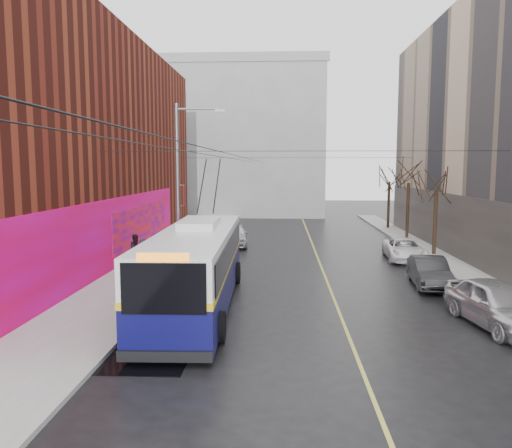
{
  "coord_description": "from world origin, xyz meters",
  "views": [
    {
      "loc": [
        -0.79,
        -16.16,
        5.71
      ],
      "look_at": [
        -2.0,
        7.1,
        3.03
      ],
      "focal_mm": 35.0,
      "sensor_mm": 36.0,
      "label": 1
    }
  ],
  "objects_px": {
    "trolleybus": "(197,266)",
    "parked_car_a": "(497,304)",
    "pedestrian_a": "(144,256)",
    "tree_mid": "(409,173)",
    "parked_car_c": "(404,249)",
    "tree_far": "(390,173)",
    "pedestrian_b": "(136,250)",
    "streetlight_pole": "(181,183)",
    "pedestrian_c": "(154,251)",
    "following_car": "(234,235)",
    "tree_near": "(437,179)",
    "parked_car_b": "(429,272)"
  },
  "relations": [
    {
      "from": "streetlight_pole",
      "to": "tree_near",
      "type": "xyz_separation_m",
      "value": [
        15.14,
        6.0,
        0.13
      ]
    },
    {
      "from": "parked_car_a",
      "to": "parked_car_b",
      "type": "xyz_separation_m",
      "value": [
        -0.63,
        6.04,
        -0.13
      ]
    },
    {
      "from": "tree_mid",
      "to": "parked_car_c",
      "type": "xyz_separation_m",
      "value": [
        -2.22,
        -8.39,
        -4.59
      ]
    },
    {
      "from": "streetlight_pole",
      "to": "parked_car_a",
      "type": "xyz_separation_m",
      "value": [
        13.06,
        -8.39,
        -4.01
      ]
    },
    {
      "from": "trolleybus",
      "to": "following_car",
      "type": "relative_size",
      "value": 2.81
    },
    {
      "from": "tree_near",
      "to": "parked_car_b",
      "type": "height_order",
      "value": "tree_near"
    },
    {
      "from": "following_car",
      "to": "pedestrian_a",
      "type": "height_order",
      "value": "pedestrian_a"
    },
    {
      "from": "following_car",
      "to": "tree_near",
      "type": "bearing_deg",
      "value": -19.58
    },
    {
      "from": "streetlight_pole",
      "to": "pedestrian_a",
      "type": "height_order",
      "value": "streetlight_pole"
    },
    {
      "from": "tree_near",
      "to": "pedestrian_a",
      "type": "distance_m",
      "value": 18.7
    },
    {
      "from": "pedestrian_a",
      "to": "pedestrian_c",
      "type": "bearing_deg",
      "value": -21.71
    },
    {
      "from": "trolleybus",
      "to": "following_car",
      "type": "distance_m",
      "value": 16.01
    },
    {
      "from": "streetlight_pole",
      "to": "tree_far",
      "type": "bearing_deg",
      "value": 52.88
    },
    {
      "from": "tree_mid",
      "to": "pedestrian_b",
      "type": "distance_m",
      "value": 21.91
    },
    {
      "from": "tree_mid",
      "to": "trolleybus",
      "type": "height_order",
      "value": "tree_mid"
    },
    {
      "from": "tree_mid",
      "to": "pedestrian_b",
      "type": "bearing_deg",
      "value": -146.68
    },
    {
      "from": "parked_car_b",
      "to": "pedestrian_b",
      "type": "bearing_deg",
      "value": 171.93
    },
    {
      "from": "pedestrian_c",
      "to": "tree_mid",
      "type": "bearing_deg",
      "value": -75.02
    },
    {
      "from": "trolleybus",
      "to": "following_car",
      "type": "height_order",
      "value": "trolleybus"
    },
    {
      "from": "trolleybus",
      "to": "parked_car_a",
      "type": "bearing_deg",
      "value": -11.83
    },
    {
      "from": "parked_car_c",
      "to": "pedestrian_a",
      "type": "distance_m",
      "value": 15.73
    },
    {
      "from": "streetlight_pole",
      "to": "parked_car_b",
      "type": "height_order",
      "value": "streetlight_pole"
    },
    {
      "from": "tree_near",
      "to": "tree_far",
      "type": "bearing_deg",
      "value": 90.0
    },
    {
      "from": "streetlight_pole",
      "to": "tree_mid",
      "type": "bearing_deg",
      "value": 40.65
    },
    {
      "from": "tree_far",
      "to": "pedestrian_a",
      "type": "height_order",
      "value": "tree_far"
    },
    {
      "from": "parked_car_b",
      "to": "parked_car_c",
      "type": "distance_m",
      "value": 6.98
    },
    {
      "from": "tree_mid",
      "to": "tree_far",
      "type": "distance_m",
      "value": 7.0
    },
    {
      "from": "trolleybus",
      "to": "parked_car_b",
      "type": "height_order",
      "value": "trolleybus"
    },
    {
      "from": "trolleybus",
      "to": "pedestrian_a",
      "type": "relative_size",
      "value": 7.06
    },
    {
      "from": "trolleybus",
      "to": "pedestrian_c",
      "type": "height_order",
      "value": "trolleybus"
    },
    {
      "from": "tree_far",
      "to": "parked_car_c",
      "type": "xyz_separation_m",
      "value": [
        -2.22,
        -15.39,
        -4.48
      ]
    },
    {
      "from": "tree_far",
      "to": "parked_car_a",
      "type": "distance_m",
      "value": 28.79
    },
    {
      "from": "pedestrian_b",
      "to": "pedestrian_c",
      "type": "xyz_separation_m",
      "value": [
        0.98,
        0.13,
        -0.08
      ]
    },
    {
      "from": "trolleybus",
      "to": "parked_car_a",
      "type": "distance_m",
      "value": 11.38
    },
    {
      "from": "parked_car_c",
      "to": "following_car",
      "type": "relative_size",
      "value": 1.03
    },
    {
      "from": "tree_mid",
      "to": "pedestrian_a",
      "type": "bearing_deg",
      "value": -140.95
    },
    {
      "from": "parked_car_c",
      "to": "pedestrian_a",
      "type": "relative_size",
      "value": 2.58
    },
    {
      "from": "tree_mid",
      "to": "tree_far",
      "type": "xyz_separation_m",
      "value": [
        0.0,
        7.0,
        -0.11
      ]
    },
    {
      "from": "tree_near",
      "to": "parked_car_c",
      "type": "relative_size",
      "value": 1.34
    },
    {
      "from": "parked_car_b",
      "to": "pedestrian_a",
      "type": "xyz_separation_m",
      "value": [
        -14.27,
        1.57,
        0.37
      ]
    },
    {
      "from": "tree_near",
      "to": "following_car",
      "type": "distance_m",
      "value": 14.33
    },
    {
      "from": "streetlight_pole",
      "to": "tree_far",
      "type": "relative_size",
      "value": 1.37
    },
    {
      "from": "streetlight_pole",
      "to": "trolleybus",
      "type": "height_order",
      "value": "streetlight_pole"
    },
    {
      "from": "tree_mid",
      "to": "trolleybus",
      "type": "distance_m",
      "value": 23.72
    },
    {
      "from": "parked_car_c",
      "to": "tree_mid",
      "type": "bearing_deg",
      "value": 78.84
    },
    {
      "from": "tree_mid",
      "to": "pedestrian_a",
      "type": "relative_size",
      "value": 3.62
    },
    {
      "from": "parked_car_c",
      "to": "pedestrian_b",
      "type": "relative_size",
      "value": 2.65
    },
    {
      "from": "streetlight_pole",
      "to": "pedestrian_c",
      "type": "height_order",
      "value": "streetlight_pole"
    },
    {
      "from": "tree_far",
      "to": "parked_car_a",
      "type": "height_order",
      "value": "tree_far"
    },
    {
      "from": "tree_mid",
      "to": "tree_far",
      "type": "height_order",
      "value": "tree_mid"
    }
  ]
}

